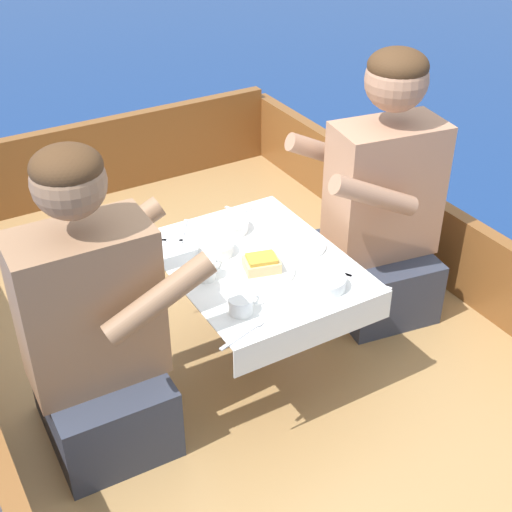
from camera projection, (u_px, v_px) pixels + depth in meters
ground_plane at (244, 405)px, 2.86m from camera, size 60.00×60.00×0.00m
boat_deck at (244, 376)px, 2.77m from camera, size 1.95×2.94×0.31m
gunwale_starboard at (438, 240)px, 2.99m from camera, size 0.06×2.94×0.34m
bow_coaming at (104, 157)px, 3.62m from camera, size 1.83×0.06×0.39m
cockpit_table at (256, 274)px, 2.41m from camera, size 0.57×0.73×0.44m
person_port at (95, 333)px, 2.11m from camera, size 0.53×0.45×1.01m
person_starboard at (381, 210)px, 2.68m from camera, size 0.57×0.51×1.05m
plate_sandwich at (262, 270)px, 2.32m from camera, size 0.22×0.22×0.01m
plate_bread at (301, 246)px, 2.45m from camera, size 0.17×0.17×0.01m
sandwich at (262, 263)px, 2.31m from camera, size 0.13×0.11×0.05m
bowl_port_near at (216, 247)px, 2.41m from camera, size 0.12×0.12×0.04m
bowl_starboard_near at (324, 281)px, 2.24m from camera, size 0.14×0.14×0.04m
bowl_center_far at (228, 224)px, 2.53m from camera, size 0.14×0.14×0.04m
coffee_cup_port at (206, 269)px, 2.27m from camera, size 0.10×0.07×0.07m
coffee_cup_starboard at (241, 305)px, 2.13m from camera, size 0.10×0.08×0.05m
utensil_fork_starboard at (361, 280)px, 2.28m from camera, size 0.10×0.16×0.00m
utensil_spoon_starboard at (248, 331)px, 2.07m from camera, size 0.17×0.06×0.01m
utensil_fork_port at (176, 241)px, 2.48m from camera, size 0.15×0.11×0.00m
utensil_knife_port at (183, 232)px, 2.53m from camera, size 0.10×0.15×0.00m
utensil_spoon_port at (255, 213)px, 2.64m from camera, size 0.05×0.17×0.01m
utensil_knife_starboard at (243, 214)px, 2.64m from camera, size 0.07×0.16×0.00m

